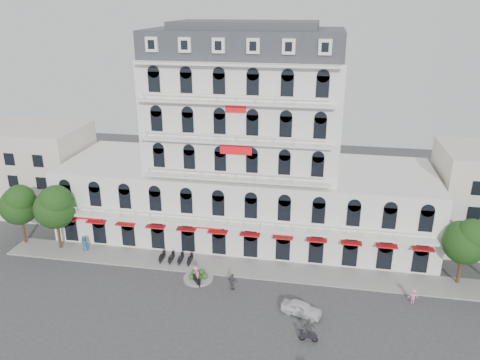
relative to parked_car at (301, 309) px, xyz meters
name	(u,v)px	position (x,y,z in m)	size (l,w,h in m)	color
ground	(213,317)	(-8.17, -1.87, -0.66)	(120.00, 120.00, 0.00)	#38383A
sidewalk	(231,266)	(-8.17, 7.13, -0.58)	(53.00, 4.00, 0.16)	gray
main_building	(245,158)	(-8.17, 16.13, 9.30)	(45.00, 15.00, 25.80)	silver
flank_building_west	(36,169)	(-38.17, 18.13, 5.34)	(14.00, 10.00, 12.00)	beige
traffic_island	(198,277)	(-11.17, 4.14, -0.40)	(3.20, 3.20, 1.60)	gray
parked_scooter_row	(176,263)	(-14.52, 6.93, -0.66)	(4.40, 1.80, 1.10)	black
tree_west_outer	(19,203)	(-34.11, 8.12, 4.69)	(4.50, 4.48, 7.76)	#382314
tree_west_inner	(55,205)	(-29.11, 7.62, 5.02)	(4.76, 4.76, 8.25)	#382314
tree_east_inner	(466,240)	(15.89, 8.12, 4.55)	(4.40, 4.37, 7.57)	#382314
parked_car	(301,309)	(0.00, 0.00, 0.00)	(1.56, 3.88, 1.32)	silver
rider_northeast	(309,330)	(0.82, -3.64, 0.50)	(1.70, 0.47, 2.32)	black
rider_center	(196,275)	(-11.10, 3.15, 0.49)	(1.20, 1.42, 2.18)	black
pedestrian_left	(85,244)	(-25.99, 7.63, 0.31)	(0.95, 0.62, 1.94)	#25506F
pedestrian_mid	(233,282)	(-7.18, 2.83, 0.28)	(1.11, 0.46, 1.89)	#4E4C53
pedestrian_right	(413,296)	(10.64, 3.74, 0.14)	(1.04, 0.60, 1.61)	pink
pedestrian_far	(86,245)	(-25.87, 7.63, 0.10)	(0.56, 0.36, 1.52)	navy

